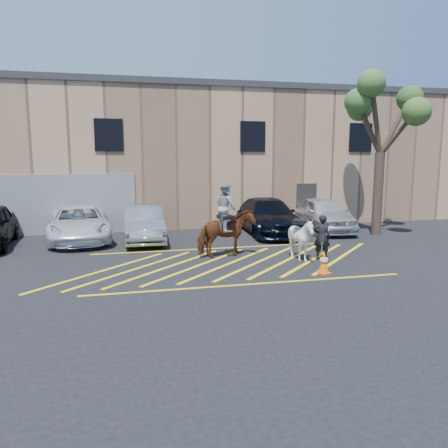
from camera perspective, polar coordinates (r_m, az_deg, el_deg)
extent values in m
plane|color=black|center=(15.27, 0.45, -4.93)|extent=(90.00, 90.00, 0.00)
imported|color=white|center=(19.83, -18.40, 0.04)|extent=(2.97, 5.59, 1.50)
imported|color=gray|center=(19.12, -10.46, 0.07)|extent=(1.62, 4.61, 1.52)
imported|color=black|center=(20.82, 5.77, 1.03)|extent=(2.52, 5.68, 1.62)
imported|color=silver|center=(21.88, 12.92, 1.27)|extent=(2.48, 5.03, 1.65)
imported|color=black|center=(15.81, 12.67, -1.68)|extent=(0.70, 0.61, 1.61)
cube|color=tan|center=(26.64, -5.74, 8.57)|extent=(32.00, 10.00, 7.00)
cube|color=#2D2D30|center=(26.86, -5.86, 16.37)|extent=(32.20, 10.20, 0.30)
cube|color=black|center=(21.39, -14.83, 11.18)|extent=(1.30, 0.08, 1.50)
cube|color=black|center=(22.35, 3.78, 11.34)|extent=(1.30, 0.08, 1.50)
cube|color=black|center=(24.78, 17.41, 10.72)|extent=(1.30, 0.08, 1.50)
cube|color=#38332D|center=(23.53, 10.70, 2.55)|extent=(1.10, 0.08, 2.20)
cube|color=yellow|center=(14.59, -15.59, -5.91)|extent=(4.20, 4.20, 0.01)
cube|color=yellow|center=(14.58, -11.44, -5.76)|extent=(4.20, 4.20, 0.01)
cube|color=yellow|center=(14.64, -7.32, -5.59)|extent=(4.20, 4.20, 0.01)
cube|color=yellow|center=(14.78, -3.25, -5.39)|extent=(4.20, 4.20, 0.01)
cube|color=yellow|center=(14.99, 0.72, -5.17)|extent=(4.20, 4.20, 0.01)
cube|color=yellow|center=(15.27, 4.56, -4.94)|extent=(4.20, 4.20, 0.01)
cube|color=yellow|center=(15.62, 8.25, -4.69)|extent=(4.20, 4.20, 0.01)
cube|color=yellow|center=(16.02, 11.75, -4.43)|extent=(4.20, 4.20, 0.01)
cube|color=yellow|center=(16.49, 15.07, -4.18)|extent=(4.20, 4.20, 0.01)
cube|color=yellow|center=(17.36, -1.27, -3.21)|extent=(9.50, 0.12, 0.01)
cube|color=yellow|center=(12.67, 3.48, -7.85)|extent=(9.50, 0.12, 0.01)
imported|color=brown|center=(15.81, 0.22, -1.25)|extent=(2.21, 1.38, 1.73)
imported|color=gray|center=(15.66, 0.22, 2.21)|extent=(0.84, 0.99, 1.76)
cube|color=black|center=(15.71, 0.22, 0.92)|extent=(0.58, 0.65, 0.14)
imported|color=white|center=(15.54, 10.03, -1.91)|extent=(1.85, 1.87, 1.54)
cube|color=black|center=(15.44, 10.09, 0.29)|extent=(0.72, 0.71, 0.14)
cube|color=#FF4B0A|center=(14.15, 12.88, -6.23)|extent=(0.46, 0.46, 0.03)
cone|color=orange|center=(14.06, 12.93, -4.79)|extent=(0.32, 0.32, 0.70)
cylinder|color=silver|center=(14.04, 12.94, -4.55)|extent=(0.25, 0.25, 0.10)
cylinder|color=#46352A|center=(21.38, 19.45, 3.72)|extent=(0.44, 0.44, 3.80)
cylinder|color=#443529|center=(21.89, 21.44, 11.78)|extent=(1.76, 0.51, 2.68)
cylinder|color=#4B3D2E|center=(22.02, 18.46, 11.47)|extent=(0.33, 1.88, 2.34)
cylinder|color=#423228|center=(21.02, 18.45, 11.74)|extent=(1.40, 0.20, 2.39)
cylinder|color=#433929|center=(20.91, 21.73, 10.88)|extent=(0.78, 1.62, 1.96)
cylinder|color=#473A2B|center=(20.88, 19.23, 12.70)|extent=(1.16, 0.77, 3.11)
sphere|color=#3B6129|center=(22.56, 23.12, 14.83)|extent=(1.20, 1.20, 1.20)
sphere|color=#427030|center=(22.80, 17.28, 14.21)|extent=(1.20, 1.20, 1.20)
sphere|color=#3E6C2E|center=(20.80, 17.13, 15.01)|extent=(1.20, 1.20, 1.20)
sphere|color=#567532|center=(20.57, 23.86, 13.29)|extent=(1.20, 1.20, 1.20)
sphere|color=#587331|center=(20.56, 18.71, 17.01)|extent=(1.20, 1.20, 1.20)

